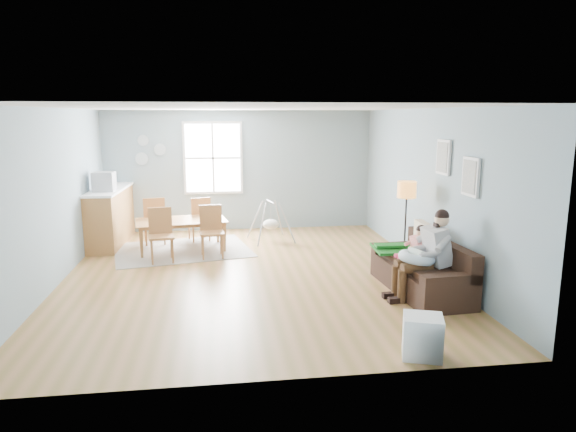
{
  "coord_description": "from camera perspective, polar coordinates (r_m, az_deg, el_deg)",
  "views": [
    {
      "loc": [
        -0.49,
        -8.15,
        2.58
      ],
      "look_at": [
        0.6,
        -0.16,
        1.0
      ],
      "focal_mm": 32.0,
      "sensor_mm": 36.0,
      "label": 1
    }
  ],
  "objects": [
    {
      "name": "rug",
      "position": [
        10.23,
        -11.64,
        -3.72
      ],
      "size": [
        2.85,
        2.38,
        0.01
      ],
      "primitive_type": "cube",
      "rotation": [
        0.0,
        0.0,
        0.2
      ],
      "color": "#9D9790",
      "rests_on": "room"
    },
    {
      "name": "floor_lamp",
      "position": [
        8.71,
        13.03,
        2.04
      ],
      "size": [
        0.31,
        0.31,
        1.52
      ],
      "color": "black",
      "rests_on": "room"
    },
    {
      "name": "infant",
      "position": [
        7.51,
        14.01,
        -3.95
      ],
      "size": [
        0.18,
        0.34,
        0.12
      ],
      "color": "silver",
      "rests_on": "nursing_pillow"
    },
    {
      "name": "room",
      "position": [
        8.17,
        -4.39,
        9.93
      ],
      "size": [
        8.4,
        9.4,
        3.9
      ],
      "color": "olive"
    },
    {
      "name": "green_throw",
      "position": [
        8.41,
        12.53,
        -3.55
      ],
      "size": [
        0.92,
        0.75,
        0.04
      ],
      "primitive_type": "cube",
      "rotation": [
        0.0,
        0.0,
        -0.06
      ],
      "color": "#166119",
      "rests_on": "sofa"
    },
    {
      "name": "sofa",
      "position": [
        7.94,
        14.86,
        -6.17
      ],
      "size": [
        0.96,
        1.98,
        0.78
      ],
      "color": "black",
      "rests_on": "room"
    },
    {
      "name": "chair_ne",
      "position": [
        10.78,
        -9.77,
        -0.02
      ],
      "size": [
        0.53,
        0.53,
        0.94
      ],
      "color": "#A27438",
      "rests_on": "rug"
    },
    {
      "name": "storage_cube",
      "position": [
        5.89,
        14.63,
        -12.82
      ],
      "size": [
        0.51,
        0.48,
        0.46
      ],
      "color": "white",
      "rests_on": "room"
    },
    {
      "name": "nursing_pillow",
      "position": [
        7.5,
        14.11,
        -4.51
      ],
      "size": [
        0.61,
        0.6,
        0.21
      ],
      "primitive_type": "torus",
      "rotation": [
        0.0,
        0.14,
        0.15
      ],
      "color": "silver",
      "rests_on": "father"
    },
    {
      "name": "dining_table",
      "position": [
        10.16,
        -11.7,
        -2.11
      ],
      "size": [
        1.83,
        1.21,
        0.6
      ],
      "primitive_type": "imported",
      "rotation": [
        0.0,
        0.0,
        0.16
      ],
      "color": "#995F32",
      "rests_on": "rug"
    },
    {
      "name": "window",
      "position": [
        11.66,
        -8.34,
        6.4
      ],
      "size": [
        1.32,
        0.08,
        1.62
      ],
      "color": "silver",
      "rests_on": "room"
    },
    {
      "name": "counter",
      "position": [
        11.06,
        -19.15,
        0.04
      ],
      "size": [
        0.67,
        2.06,
        1.14
      ],
      "color": "#995F32",
      "rests_on": "room"
    },
    {
      "name": "chair_nw",
      "position": [
        10.66,
        -14.63,
        -0.19
      ],
      "size": [
        0.51,
        0.51,
        0.98
      ],
      "color": "#A27438",
      "rests_on": "rug"
    },
    {
      "name": "beige_pillow",
      "position": [
        8.35,
        14.69,
        -2.23
      ],
      "size": [
        0.16,
        0.48,
        0.47
      ],
      "primitive_type": "cube",
      "rotation": [
        0.0,
        0.0,
        -0.06
      ],
      "color": "#C4B695",
      "rests_on": "sofa"
    },
    {
      "name": "wall_plates",
      "position": [
        11.75,
        -15.27,
        7.04
      ],
      "size": [
        0.67,
        0.02,
        0.66
      ],
      "color": "#A0B3C0",
      "rests_on": "room"
    },
    {
      "name": "monitor",
      "position": [
        10.58,
        -19.8,
        3.62
      ],
      "size": [
        0.41,
        0.38,
        0.37
      ],
      "color": "#A0A0A5",
      "rests_on": "counter"
    },
    {
      "name": "baby_swing",
      "position": [
        10.66,
        -1.93,
        -0.83
      ],
      "size": [
        0.97,
        0.99,
        0.85
      ],
      "color": "#A0A0A5",
      "rests_on": "room"
    },
    {
      "name": "father",
      "position": [
        7.55,
        15.13,
        -3.88
      ],
      "size": [
        0.94,
        0.45,
        1.29
      ],
      "color": "#9D9C9F",
      "rests_on": "sofa"
    },
    {
      "name": "toddler",
      "position": [
        7.97,
        13.95,
        -3.22
      ],
      "size": [
        0.51,
        0.28,
        0.77
      ],
      "color": "silver",
      "rests_on": "sofa"
    },
    {
      "name": "chair_se",
      "position": [
        9.58,
        -8.51,
        -1.29
      ],
      "size": [
        0.47,
        0.47,
        0.96
      ],
      "color": "#A27438",
      "rests_on": "rug"
    },
    {
      "name": "pictures",
      "position": [
        7.94,
        18.18,
        5.25
      ],
      "size": [
        0.05,
        1.34,
        0.74
      ],
      "color": "silver",
      "rests_on": "room"
    },
    {
      "name": "chair_sw",
      "position": [
        9.46,
        -13.94,
        -1.64
      ],
      "size": [
        0.5,
        0.5,
        0.96
      ],
      "color": "#A27438",
      "rests_on": "rug"
    }
  ]
}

